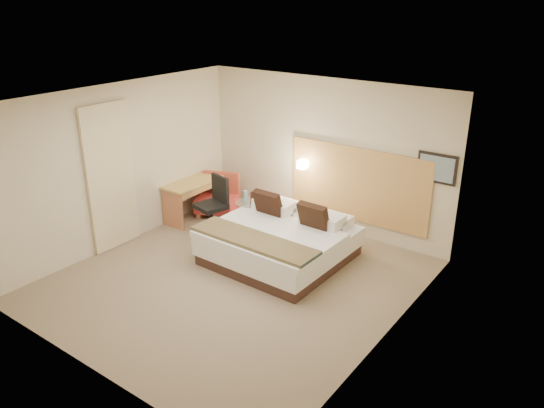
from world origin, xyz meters
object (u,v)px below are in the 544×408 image
Objects in this scene: bed at (280,241)px; desk at (194,189)px; desk_chair at (214,211)px; side_table at (250,216)px; lounge_chair at (218,198)px.

desk is (-2.26, 0.40, 0.26)m from bed.
desk_chair is at bearing -21.15° from desk.
side_table is at bearing 38.28° from desk_chair.
side_table is at bearing -17.95° from lounge_chair.
desk_chair reaches higher than bed.
side_table is at bearing 4.95° from desk.
bed is at bearing -10.12° from desk.
lounge_chair is 0.77× the size of desk.
side_table is at bearing 153.48° from bed.
desk_chair is (-0.50, -0.39, 0.11)m from side_table.
lounge_chair is at bearing 66.05° from desk.
bed reaches higher than side_table.
desk is (-0.20, -0.44, 0.27)m from lounge_chair.
desk_chair is (-1.52, 0.12, 0.10)m from bed.
bed is 2.31m from desk.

